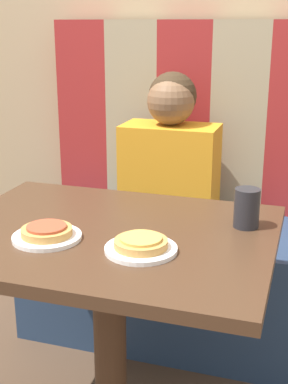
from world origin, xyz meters
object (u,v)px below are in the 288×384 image
Objects in this scene: plate_left at (47,237)px; person at (170,152)px; drinking_cup at (247,208)px; pizza_right at (141,243)px; plate_right at (141,249)px; pizza_left at (47,231)px.

person is at bearing 80.34° from plate_left.
drinking_cup is at bearing 27.02° from plate_left.
person is at bearing 99.66° from pizza_right.
plate_right is at bearing -132.41° from drinking_cup.
pizza_left and pizza_right have the same top height.
plate_left is 0.02m from pizza_left.
pizza_right is (0.27, 0.00, 0.02)m from plate_left.
drinking_cup is (0.24, 0.26, 0.03)m from pizza_right.
plate_left is at bearing -99.66° from person.
pizza_left is (0.00, 0.00, 0.02)m from plate_left.
person is 5.23× the size of drinking_cup.
drinking_cup is at bearing 27.02° from pizza_left.
pizza_left is at bearing 180.00° from pizza_right.
pizza_right is at bearing -132.41° from drinking_cup.
person is at bearing 99.66° from plate_right.
pizza_right is (0.00, 0.00, 0.02)m from plate_right.
person is at bearing 80.34° from pizza_left.
pizza_left is at bearing 0.00° from plate_left.
plate_left is at bearing -152.98° from drinking_cup.
plate_right is 1.36× the size of pizza_right.
drinking_cup reaches higher than pizza_right.
plate_left is at bearing 180.00° from pizza_right.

